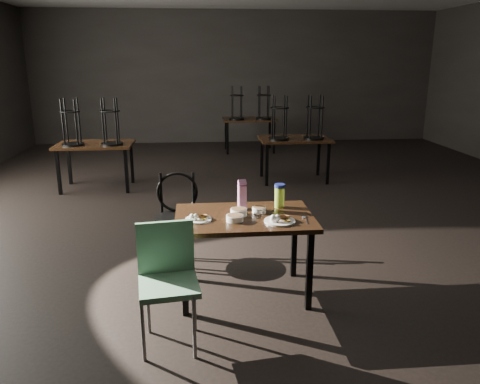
{
  "coord_description": "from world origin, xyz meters",
  "views": [
    {
      "loc": [
        -0.97,
        -5.89,
        2.07
      ],
      "look_at": [
        -0.59,
        -1.66,
        0.85
      ],
      "focal_mm": 35.0,
      "sensor_mm": 36.0,
      "label": 1
    }
  ],
  "objects": [
    {
      "name": "juice_carton",
      "position": [
        -0.59,
        -1.88,
        0.88
      ],
      "size": [
        0.08,
        0.08,
        0.28
      ],
      "color": "#901A69",
      "rests_on": "main_table"
    },
    {
      "name": "bentwood_chair",
      "position": [
        -1.21,
        -1.29,
        0.56
      ],
      "size": [
        0.45,
        0.45,
        0.94
      ],
      "rotation": [
        0.0,
        0.0,
        -0.03
      ],
      "color": "black",
      "rests_on": "ground"
    },
    {
      "name": "plate_right",
      "position": [
        -0.31,
        -2.25,
        0.77
      ],
      "size": [
        0.26,
        0.26,
        0.08
      ],
      "color": "white",
      "rests_on": "main_table"
    },
    {
      "name": "bowl_far",
      "position": [
        -0.45,
        -1.98,
        0.78
      ],
      "size": [
        0.13,
        0.13,
        0.05
      ],
      "color": "white",
      "rests_on": "main_table"
    },
    {
      "name": "spoon",
      "position": [
        -0.08,
        -2.16,
        0.75
      ],
      "size": [
        0.05,
        0.21,
        0.01
      ],
      "color": "silver",
      "rests_on": "main_table"
    },
    {
      "name": "bg_table_left",
      "position": [
        -2.63,
        1.68,
        0.75
      ],
      "size": [
        1.2,
        0.8,
        1.48
      ],
      "color": "black",
      "rests_on": "ground"
    },
    {
      "name": "plate_left",
      "position": [
        -0.99,
        -2.14,
        0.77
      ],
      "size": [
        0.22,
        0.22,
        0.07
      ],
      "color": "white",
      "rests_on": "main_table"
    },
    {
      "name": "bowl_big",
      "position": [
        -0.68,
        -2.19,
        0.78
      ],
      "size": [
        0.15,
        0.15,
        0.05
      ],
      "color": "white",
      "rests_on": "main_table"
    },
    {
      "name": "main_table",
      "position": [
        -0.59,
        -2.06,
        0.67
      ],
      "size": [
        1.2,
        0.8,
        0.75
      ],
      "color": "black",
      "rests_on": "ground"
    },
    {
      "name": "bg_table_right",
      "position": [
        0.68,
        1.92,
        0.75
      ],
      "size": [
        1.2,
        0.8,
        1.48
      ],
      "color": "black",
      "rests_on": "ground"
    },
    {
      "name": "water_bottle",
      "position": [
        -0.24,
        -1.85,
        0.86
      ],
      "size": [
        0.12,
        0.12,
        0.22
      ],
      "color": "#ACD83F",
      "rests_on": "main_table"
    },
    {
      "name": "school_chair",
      "position": [
        -1.22,
        -2.73,
        0.55
      ],
      "size": [
        0.47,
        0.47,
        0.91
      ],
      "rotation": [
        0.0,
        0.0,
        0.13
      ],
      "color": "#67A079",
      "rests_on": "ground"
    },
    {
      "name": "room",
      "position": [
        -0.06,
        0.01,
        2.33
      ],
      "size": [
        12.0,
        12.04,
        3.22
      ],
      "color": "black",
      "rests_on": "ground"
    },
    {
      "name": "bowl_near",
      "position": [
        -0.64,
        -2.04,
        0.78
      ],
      "size": [
        0.15,
        0.15,
        0.06
      ],
      "color": "white",
      "rests_on": "main_table"
    },
    {
      "name": "bg_table_far",
      "position": [
        0.2,
        4.64,
        0.75
      ],
      "size": [
        1.2,
        0.8,
        1.48
      ],
      "color": "black",
      "rests_on": "ground"
    }
  ]
}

